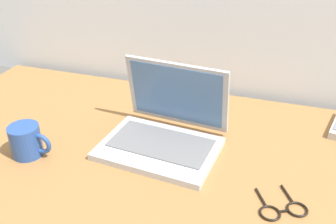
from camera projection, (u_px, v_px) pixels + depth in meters
desk at (176, 156)px, 1.04m from camera, size 1.60×0.76×0.03m
laptop at (165, 129)px, 1.04m from camera, size 0.33×0.28×0.22m
coffee_mug at (27, 141)px, 1.00m from camera, size 0.12×0.08×0.09m
eyeglasses at (283, 210)px, 0.83m from camera, size 0.13×0.13×0.01m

